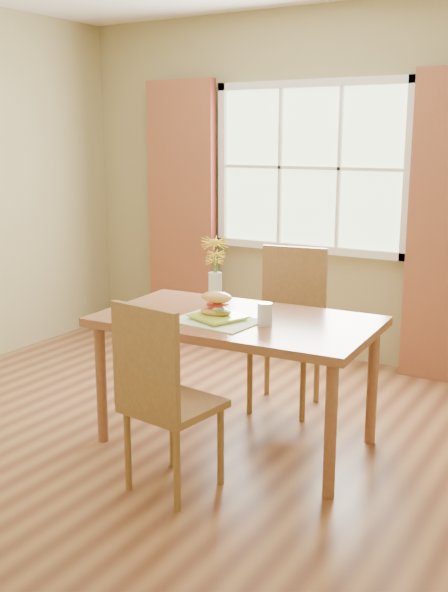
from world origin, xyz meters
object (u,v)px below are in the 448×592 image
chair_far (289,320)px  flower_vase (215,265)px  dining_table (237,331)px  croissant_sandwich (216,304)px  chair_near (162,391)px  water_glass (265,315)px

chair_far → flower_vase: flower_vase is taller
dining_table → croissant_sandwich: size_ratio=7.97×
chair_far → croissant_sandwich: 0.84m
chair_near → flower_vase: 1.02m
dining_table → croissant_sandwich: croissant_sandwich is taller
dining_table → chair_far: size_ratio=1.52×
chair_near → croissant_sandwich: (-0.07, 0.62, 0.30)m
dining_table → chair_far: chair_far is taller
dining_table → chair_near: chair_near is taller
water_glass → flower_vase: 0.55m
dining_table → flower_vase: 0.45m
dining_table → chair_far: 0.72m
chair_near → water_glass: 0.73m
chair_near → dining_table: bearing=96.3°
croissant_sandwich → water_glass: bearing=-2.7°
dining_table → flower_vase: (-0.25, 0.18, 0.33)m
dining_table → croissant_sandwich: bearing=-136.9°
dining_table → chair_far: (-0.01, 0.71, -0.10)m
flower_vase → dining_table: bearing=-35.3°
chair_near → croissant_sandwich: 0.69m
chair_near → chair_far: size_ratio=0.94×
dining_table → chair_near: bearing=-94.0°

